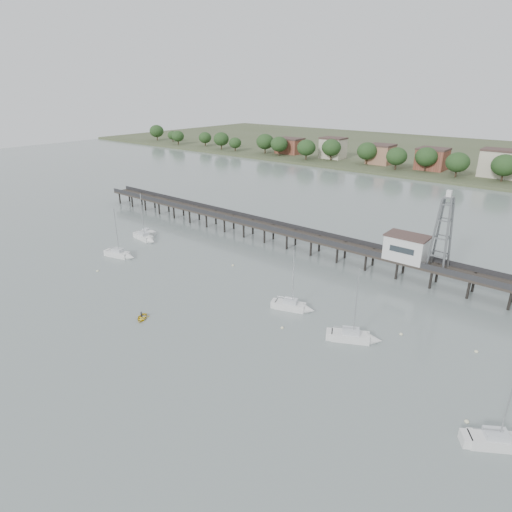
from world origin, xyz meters
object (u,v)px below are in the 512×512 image
at_px(sailboat_f, 505,442).
at_px(sailboat_a, 122,255).
at_px(pier, 303,235).
at_px(yellow_dinghy, 142,319).
at_px(lattice_tower, 443,233).
at_px(sailboat_b, 146,238).
at_px(sailboat_c, 296,307).
at_px(sailboat_d, 358,337).
at_px(white_tender, 148,232).

bearing_deg(sailboat_f, sailboat_a, 143.14).
distance_m(pier, sailboat_f, 63.50).
height_order(pier, sailboat_a, sailboat_a).
xyz_separation_m(pier, sailboat_f, (51.29, -37.30, -3.15)).
relative_size(sailboat_f, yellow_dinghy, 4.17).
height_order(lattice_tower, sailboat_b, lattice_tower).
bearing_deg(sailboat_c, sailboat_b, 153.80).
bearing_deg(sailboat_f, sailboat_c, 130.24).
bearing_deg(yellow_dinghy, sailboat_d, -6.33).
distance_m(sailboat_f, white_tender, 93.02).
relative_size(lattice_tower, yellow_dinghy, 5.21).
distance_m(pier, sailboat_a, 43.23).
height_order(lattice_tower, sailboat_f, lattice_tower).
relative_size(sailboat_b, sailboat_a, 1.05).
bearing_deg(lattice_tower, sailboat_d, -95.32).
bearing_deg(yellow_dinghy, sailboat_f, -26.12).
distance_m(sailboat_c, sailboat_b, 51.38).
relative_size(white_tender, yellow_dinghy, 1.43).
xyz_separation_m(lattice_tower, sailboat_b, (-66.84, -19.80, -10.46)).
xyz_separation_m(lattice_tower, sailboat_f, (19.79, -37.30, -10.45)).
height_order(sailboat_c, sailboat_a, sailboat_a).
bearing_deg(yellow_dinghy, pier, 51.34).
distance_m(sailboat_c, sailboat_f, 37.37).
distance_m(sailboat_c, sailboat_a, 46.14).
height_order(sailboat_b, yellow_dinghy, sailboat_b).
bearing_deg(yellow_dinghy, sailboat_c, 11.11).
bearing_deg(lattice_tower, white_tender, -167.16).
relative_size(lattice_tower, sailboat_d, 1.19).
xyz_separation_m(white_tender, yellow_dinghy, (36.05, -29.28, -0.49)).
relative_size(sailboat_a, white_tender, 2.92).
height_order(pier, lattice_tower, lattice_tower).
xyz_separation_m(sailboat_c, white_tender, (-54.94, 9.93, -0.16)).
bearing_deg(sailboat_b, lattice_tower, 22.03).
height_order(lattice_tower, sailboat_a, lattice_tower).
height_order(pier, sailboat_f, sailboat_f).
xyz_separation_m(sailboat_f, white_tender, (-90.58, 21.17, -0.16)).
bearing_deg(sailboat_f, yellow_dinghy, 156.21).
bearing_deg(sailboat_a, sailboat_d, -12.08).
xyz_separation_m(sailboat_b, sailboat_a, (5.10, -10.93, 0.00)).
relative_size(pier, yellow_dinghy, 50.37).
height_order(sailboat_c, sailboat_f, sailboat_f).
xyz_separation_m(lattice_tower, sailboat_a, (-61.75, -30.73, -10.45)).
xyz_separation_m(sailboat_c, sailboat_b, (-50.99, 6.25, -0.01)).
distance_m(sailboat_d, yellow_dinghy, 36.46).
bearing_deg(pier, white_tender, -157.68).
bearing_deg(lattice_tower, sailboat_a, -153.54).
height_order(sailboat_c, yellow_dinghy, sailboat_c).
distance_m(lattice_tower, white_tender, 73.37).
bearing_deg(sailboat_c, yellow_dinghy, -153.51).
distance_m(sailboat_f, yellow_dinghy, 55.14).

